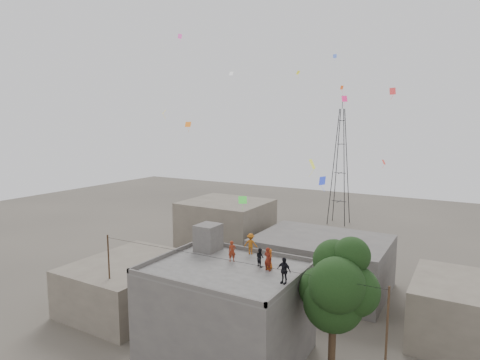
% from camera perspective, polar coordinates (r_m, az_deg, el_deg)
% --- Properties ---
extents(ground, '(140.00, 140.00, 0.00)m').
position_cam_1_polar(ground, '(30.00, -1.98, -23.40)').
color(ground, '#444038').
rests_on(ground, ground).
extents(main_building, '(10.00, 8.00, 6.10)m').
position_cam_1_polar(main_building, '(28.54, -2.01, -18.16)').
color(main_building, '#534F4D').
rests_on(main_building, ground).
extents(parapet, '(10.00, 8.00, 0.30)m').
position_cam_1_polar(parapet, '(27.29, -2.05, -12.11)').
color(parapet, '#534F4D').
rests_on(parapet, main_building).
extents(stair_head_box, '(1.60, 1.80, 2.00)m').
position_cam_1_polar(stair_head_box, '(30.77, -4.55, -8.14)').
color(stair_head_box, '#534F4D').
rests_on(stair_head_box, main_building).
extents(neighbor_west, '(8.00, 10.00, 4.00)m').
position_cam_1_polar(neighbor_west, '(36.81, -15.37, -14.06)').
color(neighbor_west, '#63594E').
rests_on(neighbor_west, ground).
extents(neighbor_north, '(12.00, 9.00, 5.00)m').
position_cam_1_polar(neighbor_north, '(39.76, 11.56, -11.49)').
color(neighbor_north, '#534F4D').
rests_on(neighbor_north, ground).
extents(neighbor_northwest, '(9.00, 8.00, 7.00)m').
position_cam_1_polar(neighbor_northwest, '(46.12, -1.96, -7.31)').
color(neighbor_northwest, '#63594E').
rests_on(neighbor_northwest, ground).
extents(neighbor_east, '(7.00, 8.00, 4.40)m').
position_cam_1_polar(neighbor_east, '(34.39, 29.30, -16.06)').
color(neighbor_east, '#63594E').
rests_on(neighbor_east, ground).
extents(tree, '(4.90, 4.60, 9.10)m').
position_cam_1_polar(tree, '(25.02, 13.66, -14.59)').
color(tree, black).
rests_on(tree, ground).
extents(utility_line, '(20.12, 0.62, 7.40)m').
position_cam_1_polar(utility_line, '(27.01, -2.56, -17.91)').
color(utility_line, black).
rests_on(utility_line, ground).
extents(transmission_tower, '(2.97, 2.97, 20.01)m').
position_cam_1_polar(transmission_tower, '(64.50, 14.07, 1.84)').
color(transmission_tower, black).
rests_on(transmission_tower, ground).
extents(person_red_adult, '(0.64, 0.49, 1.56)m').
position_cam_1_polar(person_red_adult, '(26.69, 3.98, -11.15)').
color(person_red_adult, maroon).
rests_on(person_red_adult, main_building).
extents(person_orange_child, '(0.79, 0.79, 1.38)m').
position_cam_1_polar(person_orange_child, '(27.01, 4.19, -11.12)').
color(person_orange_child, '#C65516').
rests_on(person_orange_child, main_building).
extents(person_dark_child, '(0.76, 0.71, 1.26)m').
position_cam_1_polar(person_dark_child, '(27.46, 2.86, -10.92)').
color(person_dark_child, black).
rests_on(person_dark_child, main_building).
extents(person_dark_adult, '(1.00, 0.55, 1.61)m').
position_cam_1_polar(person_dark_adult, '(24.75, 6.25, -12.67)').
color(person_dark_adult, black).
rests_on(person_dark_adult, main_building).
extents(person_orange_adult, '(1.14, 0.86, 1.56)m').
position_cam_1_polar(person_orange_adult, '(29.85, 1.54, -9.06)').
color(person_orange_adult, '#A25512').
rests_on(person_orange_adult, main_building).
extents(person_red_child, '(0.63, 0.61, 1.46)m').
position_cam_1_polar(person_red_child, '(28.34, -1.14, -10.10)').
color(person_red_child, maroon).
rests_on(person_red_child, main_building).
extents(kites, '(17.70, 17.68, 12.86)m').
position_cam_1_polar(kites, '(30.70, 6.25, 8.13)').
color(kites, orange).
rests_on(kites, ground).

